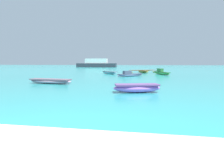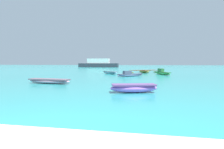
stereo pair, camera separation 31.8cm
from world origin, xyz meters
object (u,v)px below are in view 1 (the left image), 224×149
Objects in this scene: moored_boat_0 at (109,72)px; distant_ferry at (96,64)px; moored_boat_1 at (162,72)px; moored_boat_3 at (130,74)px; moored_boat_2 at (137,88)px; moored_boat_5 at (143,71)px; moored_boat_4 at (50,81)px.

distant_ferry is at bearing 153.73° from moored_boat_0.
moored_boat_1 is 5.59m from moored_boat_3.
moored_boat_1 is at bearing 66.87° from moored_boat_2.
moored_boat_5 is at bearing -171.91° from moored_boat_1.
moored_boat_4 is 0.73× the size of moored_boat_5.
moored_boat_4 is (-8.79, -12.79, -0.08)m from moored_boat_1.
moored_boat_0 is at bearing -78.15° from moored_boat_5.
moored_boat_2 is 0.54× the size of moored_boat_5.
moored_boat_1 reaches higher than moored_boat_5.
moored_boat_4 is 51.57m from distant_ferry.
moored_boat_2 is at bearing -73.18° from distant_ferry.
moored_boat_0 is at bearing -72.74° from distant_ferry.
distant_ferry is (-11.68, 37.59, 0.97)m from moored_boat_0.
moored_boat_0 is 5.89m from moored_boat_5.
moored_boat_2 reaches higher than moored_boat_5.
moored_boat_2 is at bearing -28.76° from moored_boat_5.
moored_boat_4 is at bearing -49.81° from moored_boat_5.
moored_boat_5 is (-0.16, 20.16, -0.04)m from moored_boat_2.
moored_boat_1 reaches higher than moored_boat_0.
moored_boat_5 is 0.37× the size of distant_ferry.
distant_ferry is at bearing -176.53° from moored_boat_1.
moored_boat_4 is at bearing -79.07° from distant_ferry.
moored_boat_3 is at bearing -64.62° from moored_boat_1.
distant_ferry reaches higher than moored_boat_1.
moored_boat_2 is 11.98m from moored_boat_3.
distant_ferry is at bearing 66.40° from moored_boat_3.
distant_ferry is (-14.84, 41.99, 0.94)m from moored_boat_3.
moored_boat_2 is 0.20× the size of distant_ferry.
moored_boat_3 reaches higher than moored_boat_0.
moored_boat_3 is 10.01m from moored_boat_4.
moored_boat_4 is (-5.06, -8.64, -0.03)m from moored_boat_3.
moored_boat_0 is at bearing 88.42° from moored_boat_4.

